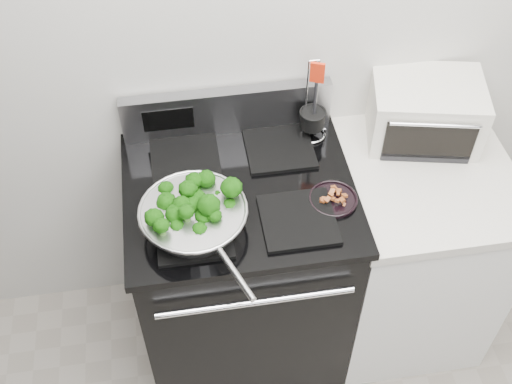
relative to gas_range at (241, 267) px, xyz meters
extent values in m
cube|color=beige|center=(0.30, 0.34, 0.86)|extent=(4.00, 0.02, 2.70)
cube|color=black|center=(0.00, 0.00, -0.03)|extent=(0.76, 0.66, 0.92)
cube|color=black|center=(0.00, 0.00, 0.45)|extent=(0.79, 0.69, 0.03)
cube|color=#99999E|center=(0.00, 0.30, 0.55)|extent=(0.76, 0.05, 0.18)
cube|color=black|center=(-0.17, -0.17, 0.47)|extent=(0.24, 0.24, 0.01)
cube|color=black|center=(0.17, -0.17, 0.47)|extent=(0.24, 0.24, 0.01)
cube|color=black|center=(-0.17, 0.17, 0.47)|extent=(0.24, 0.24, 0.01)
cube|color=black|center=(0.17, 0.17, 0.47)|extent=(0.24, 0.24, 0.01)
cube|color=white|center=(0.68, 0.00, -0.05)|extent=(0.60, 0.66, 0.88)
cube|color=beige|center=(0.68, 0.00, 0.41)|extent=(0.62, 0.68, 0.04)
torus|color=silver|center=(-0.17, -0.15, 0.55)|extent=(0.35, 0.35, 0.01)
cylinder|color=silver|center=(-0.07, -0.40, 0.54)|extent=(0.10, 0.20, 0.02)
cylinder|color=black|center=(0.30, -0.11, 0.47)|extent=(0.16, 0.16, 0.01)
cylinder|color=black|center=(0.30, 0.22, 0.54)|extent=(0.09, 0.09, 0.06)
cylinder|color=black|center=(0.30, 0.22, 0.62)|extent=(0.02, 0.02, 0.20)
cube|color=red|center=(0.30, 0.22, 0.76)|extent=(0.05, 0.03, 0.08)
cube|color=beige|center=(0.71, 0.20, 0.55)|extent=(0.45, 0.37, 0.23)
cube|color=black|center=(0.71, 0.05, 0.54)|extent=(0.31, 0.07, 0.16)
camera|label=1|loc=(-0.17, -1.47, 2.07)|focal=45.00mm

